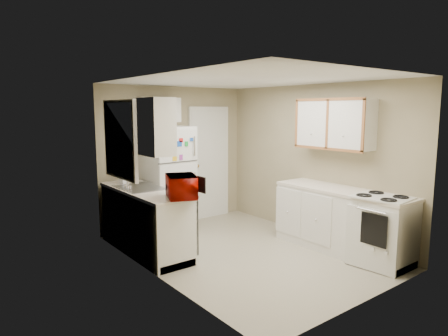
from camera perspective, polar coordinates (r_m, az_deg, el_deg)
floor at (r=5.81m, az=3.08°, el=-11.87°), size 3.80×3.80×0.00m
ceiling at (r=5.47m, az=3.28°, el=12.46°), size 3.80×3.80×0.00m
wall_left at (r=4.73m, az=-9.78°, el=-1.60°), size 3.80×3.80×0.00m
wall_right at (r=6.51m, az=12.55°, el=1.02°), size 3.80×3.80×0.00m
wall_back at (r=7.05m, az=-6.97°, el=1.71°), size 2.80×2.80×0.00m
wall_front at (r=4.28m, az=20.05°, el=-3.02°), size 2.80×2.80×0.00m
left_counter at (r=5.81m, az=-11.16°, el=-7.36°), size 0.60×1.80×0.90m
dishwasher at (r=5.43m, az=-5.54°, el=-7.91°), size 0.03×0.58×0.72m
sink at (r=5.85m, az=-11.93°, el=-3.15°), size 0.54×0.74×0.16m
microwave at (r=5.07m, az=-6.07°, el=-2.58°), size 0.59×0.46×0.34m
soap_bottle at (r=6.22m, az=-14.27°, el=-1.23°), size 0.12×0.12×0.21m
window_blinds at (r=5.64m, az=-14.54°, el=3.94°), size 0.10×0.98×1.08m
upper_cabinet_left at (r=4.93m, az=-9.61°, el=5.83°), size 0.30×0.45×0.70m
refrigerator at (r=6.57m, az=-8.10°, el=-1.68°), size 0.75×0.73×1.74m
cabinet_over_fridge at (r=6.67m, az=-9.41°, el=8.17°), size 0.70×0.30×0.40m
interior_door at (r=7.42m, az=-2.13°, el=0.69°), size 0.86×0.06×2.08m
right_counter at (r=5.94m, az=16.42°, el=-7.20°), size 0.60×2.00×0.90m
stove at (r=5.57m, az=21.38°, el=-8.95°), size 0.61×0.72×0.81m
upper_cabinet_right at (r=6.03m, az=15.48°, el=6.08°), size 0.30×1.20×0.70m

